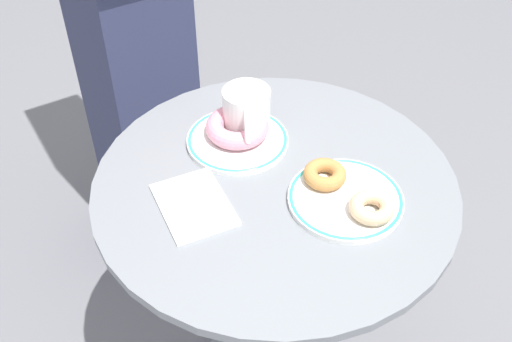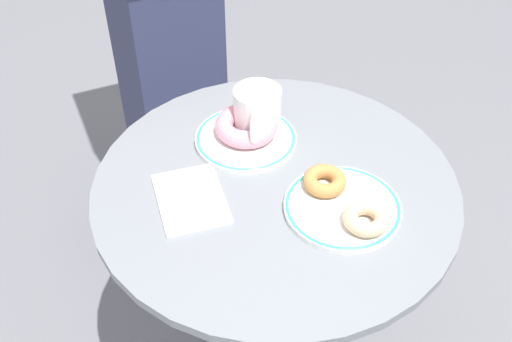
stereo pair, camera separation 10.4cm
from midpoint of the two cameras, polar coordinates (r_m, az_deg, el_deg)
name	(u,v)px [view 1 (the left image)]	position (r m, az deg, el deg)	size (l,w,h in m)	color
cafe_table	(272,271)	(1.25, -0.85, -9.58)	(0.64, 0.64, 0.72)	slate
plate_left	(238,140)	(1.14, -4.36, 2.83)	(0.19, 0.19, 0.01)	white
plate_right	(345,199)	(1.02, 5.60, -2.76)	(0.20, 0.20, 0.01)	white
donut_pink_frosted	(237,127)	(1.13, -4.40, 4.08)	(0.12, 0.12, 0.03)	pink
donut_glazed	(372,207)	(0.99, 7.94, -3.57)	(0.07, 0.07, 0.02)	#E0B789
donut_old_fashioned	(325,174)	(1.04, 3.69, -0.46)	(0.07, 0.07, 0.02)	#BC7F42
paper_napkin	(194,205)	(1.03, -8.76, -3.30)	(0.15, 0.11, 0.01)	white
coffee_mug	(247,112)	(1.14, -3.50, 5.45)	(0.11, 0.11, 0.09)	white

